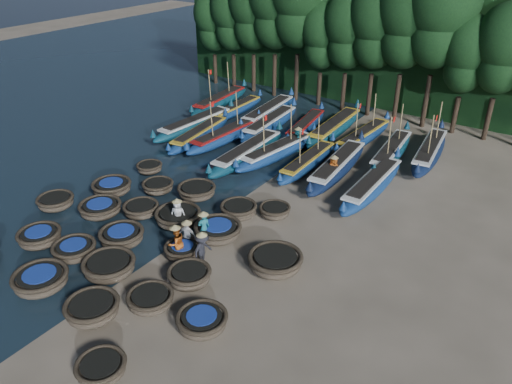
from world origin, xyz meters
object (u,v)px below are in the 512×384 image
Objects in this scene: coracle_3 at (92,309)px; long_boat_3 at (226,135)px; coracle_16 at (141,209)px; long_boat_14 at (335,127)px; coracle_7 at (109,266)px; fisherman_0 at (178,213)px; coracle_14 at (189,276)px; coracle_21 at (158,186)px; coracle_11 at (100,208)px; coracle_24 at (275,211)px; coracle_9 at (202,321)px; fisherman_2 at (176,242)px; long_boat_10 at (237,109)px; coracle_23 at (239,210)px; coracle_8 at (150,299)px; long_boat_11 at (268,112)px; long_boat_4 at (247,152)px; coracle_5 at (39,237)px; long_boat_1 at (195,124)px; fisherman_1 at (204,227)px; fisherman_5 at (298,139)px; fisherman_6 at (333,168)px; long_boat_8 at (372,184)px; fisherman_4 at (187,234)px; coracle_2 at (41,280)px; long_boat_5 at (278,151)px; long_boat_12 at (270,123)px; long_boat_9 at (220,101)px; coracle_18 at (218,230)px; long_boat_6 at (308,162)px; coracle_12 at (122,236)px; coracle_20 at (150,167)px; coracle_4 at (101,368)px; coracle_13 at (183,250)px; fisherman_3 at (203,249)px; long_boat_16 at (391,152)px; coracle_22 at (197,191)px; long_boat_15 at (363,136)px; coracle_17 at (178,217)px; long_boat_7 at (338,166)px; long_boat_17 at (429,151)px; coracle_15 at (112,187)px; coracle_19 at (275,261)px; long_boat_13 at (306,126)px.

long_boat_3 reaches higher than coracle_3.
long_boat_14 is at bearing 78.70° from coracle_16.
fisherman_0 reaches higher than coracle_7.
coracle_14 is 1.02× the size of coracle_21.
coracle_11 reaches higher than coracle_24.
fisherman_2 reaches higher than coracle_9.
coracle_23 is at bearing -54.00° from long_boat_10.
long_boat_11 is at bearing 111.44° from coracle_8.
coracle_5 is at bearing -103.46° from long_boat_4.
fisherman_1 is (10.24, -11.11, 0.36)m from long_boat_1.
fisherman_0 is 12.16m from fisherman_5.
fisherman_6 is at bearing -41.71° from long_boat_11.
fisherman_0 reaches higher than long_boat_8.
long_boat_11 is 5.24× the size of fisherman_4.
coracle_2 is 6.88m from coracle_16.
long_boat_5 reaches higher than coracle_8.
long_boat_11 is at bearing 104.27° from coracle_7.
long_boat_12 is (-5.44, 21.21, 0.12)m from coracle_3.
long_boat_5 is at bearing -37.07° from long_boat_9.
coracle_18 is 20.23m from long_boat_9.
coracle_14 is at bearing -84.96° from long_boat_14.
coracle_11 is 8.08m from coracle_14.
long_boat_10 is 0.86× the size of long_boat_12.
coracle_21 is 9.70m from long_boat_6.
fisherman_6 reaches higher than fisherman_0.
coracle_12 is 1.31× the size of coracle_20.
fisherman_1 reaches higher than coracle_4.
fisherman_4 is (-1.87, -4.93, 0.46)m from coracle_24.
coracle_13 is (1.77, 2.94, -0.09)m from coracle_7.
long_boat_10 is at bearing 121.99° from long_boat_3.
fisherman_3 is at bearing 114.96° from fisherman_2.
long_boat_12 is (6.52, -2.06, -0.00)m from long_boat_9.
long_boat_16 is (16.10, -1.82, -0.01)m from long_boat_9.
coracle_3 is at bearing -72.68° from coracle_22.
long_boat_15 reaches higher than coracle_16.
long_boat_5 reaches higher than coracle_14.
coracle_17 is 2.57m from coracle_18.
long_boat_7 is at bearing 82.66° from coracle_3.
coracle_22 is 0.26× the size of long_boat_12.
fisherman_4 is at bearing -117.29° from long_boat_8.
long_boat_16 reaches higher than coracle_8.
long_boat_4 is at bearing -151.41° from long_boat_17.
coracle_15 is 20.67m from long_boat_17.
coracle_5 is 8.71m from coracle_22.
coracle_22 is (4.38, 2.51, -0.02)m from coracle_15.
long_boat_1 is (-3.88, 12.33, 0.16)m from coracle_11.
long_boat_3 reaches higher than coracle_4.
coracle_23 is (7.65, 2.18, -0.01)m from coracle_15.
coracle_19 is at bearing 78.98° from coracle_4.
long_boat_13 is 0.82× the size of long_boat_14.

